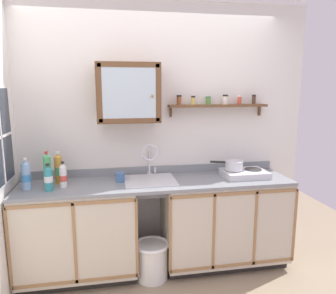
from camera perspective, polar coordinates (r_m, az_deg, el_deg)
name	(u,v)px	position (r m, az deg, el deg)	size (l,w,h in m)	color
floor	(165,291)	(3.16, -0.58, -24.06)	(5.62, 5.62, 0.00)	gray
back_wall	(153,131)	(3.30, -2.67, 2.85)	(3.22, 0.07, 2.68)	silver
lower_cabinet_run	(78,233)	(3.24, -15.62, -14.43)	(1.08, 0.57, 0.88)	black
lower_cabinet_run_right	(224,222)	(3.42, 9.83, -12.85)	(1.25, 0.57, 0.88)	black
countertop	(158,183)	(3.10, -1.80, -6.31)	(2.58, 0.60, 0.03)	gray
backsplash	(154,170)	(3.34, -2.52, -4.07)	(2.58, 0.02, 0.08)	gray
sink	(150,181)	(3.13, -3.18, -6.06)	(0.48, 0.48, 0.44)	silver
hot_plate_stove	(244,173)	(3.33, 13.33, -4.56)	(0.43, 0.32, 0.07)	silver
saucepan	(234,165)	(3.29, 11.51, -3.12)	(0.32, 0.18, 0.10)	silver
bottle_soda_green_0	(47,171)	(3.10, -20.50, -3.91)	(0.07, 0.07, 0.32)	#4CB266
bottle_juice_amber_1	(59,169)	(3.15, -18.76, -3.71)	(0.07, 0.07, 0.30)	gold
bottle_opaque_white_2	(63,176)	(3.03, -18.02, -4.86)	(0.06, 0.06, 0.24)	white
bottle_detergent_teal_3	(48,178)	(2.97, -20.36, -5.21)	(0.07, 0.07, 0.24)	teal
bottle_water_blue_4	(26,175)	(3.08, -23.79, -4.59)	(0.08, 0.08, 0.28)	#8CB7E0
mug	(120,177)	(3.10, -8.44, -5.24)	(0.09, 0.12, 0.09)	#3F6699
wall_cabinet	(128,93)	(3.07, -7.04, 9.48)	(0.58, 0.32, 0.55)	brown
spice_shelf	(217,104)	(3.33, 8.70, 7.45)	(1.02, 0.14, 0.22)	brown
trash_bin	(152,260)	(3.23, -2.85, -19.25)	(0.33, 0.33, 0.36)	silver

